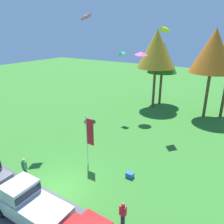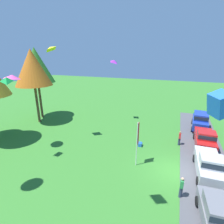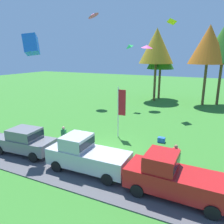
{
  "view_description": "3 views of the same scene",
  "coord_description": "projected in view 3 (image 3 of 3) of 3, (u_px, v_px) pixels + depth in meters",
  "views": [
    {
      "loc": [
        9.84,
        -8.62,
        10.29
      ],
      "look_at": [
        0.33,
        6.15,
        3.81
      ],
      "focal_mm": 35.0,
      "sensor_mm": 36.0,
      "label": 1
    },
    {
      "loc": [
        -14.17,
        0.39,
        9.96
      ],
      "look_at": [
        2.33,
        6.58,
        4.13
      ],
      "focal_mm": 28.0,
      "sensor_mm": 36.0,
      "label": 2
    },
    {
      "loc": [
        7.11,
        -13.05,
        6.91
      ],
      "look_at": [
        -0.71,
        3.21,
        2.15
      ],
      "focal_mm": 35.0,
      "sensor_mm": 36.0,
      "label": 3
    }
  ],
  "objects": [
    {
      "name": "ground_plane",
      "position": [
        102.0,
        151.0,
        16.12
      ],
      "size": [
        120.0,
        120.0,
        0.0
      ],
      "primitive_type": "plane",
      "color": "#337528"
    },
    {
      "name": "pavement_strip",
      "position": [
        80.0,
        168.0,
        13.6
      ],
      "size": [
        36.0,
        4.4,
        0.06
      ],
      "primitive_type": "cube",
      "color": "#4C4C51",
      "rests_on": "ground"
    },
    {
      "name": "car_sedan_near_entrance",
      "position": [
        25.0,
        140.0,
        15.42
      ],
      "size": [
        4.51,
        2.2,
        1.84
      ],
      "color": "slate",
      "rests_on": "ground"
    },
    {
      "name": "car_pickup_far_end",
      "position": [
        86.0,
        154.0,
        13.13
      ],
      "size": [
        5.03,
        2.11,
        2.14
      ],
      "color": "#B7B7BC",
      "rests_on": "ground"
    },
    {
      "name": "car_pickup_mid_row",
      "position": [
        173.0,
        176.0,
        10.73
      ],
      "size": [
        5.04,
        2.12,
        2.14
      ],
      "color": "red",
      "rests_on": "ground"
    },
    {
      "name": "person_watching_sky",
      "position": [
        175.0,
        157.0,
        13.2
      ],
      "size": [
        0.36,
        0.24,
        1.71
      ],
      "color": "#2D334C",
      "rests_on": "ground"
    },
    {
      "name": "person_on_lawn",
      "position": [
        64.0,
        137.0,
        16.48
      ],
      "size": [
        0.36,
        0.24,
        1.71
      ],
      "color": "#2D334C",
      "rests_on": "ground"
    },
    {
      "name": "tree_far_left",
      "position": [
        157.0,
        46.0,
        32.0
      ],
      "size": [
        5.05,
        5.05,
        10.66
      ],
      "color": "brown",
      "rests_on": "ground"
    },
    {
      "name": "tree_center_back",
      "position": [
        161.0,
        55.0,
        34.01
      ],
      "size": [
        4.23,
        4.23,
        8.93
      ],
      "color": "brown",
      "rests_on": "ground"
    },
    {
      "name": "tree_left_of_center",
      "position": [
        209.0,
        45.0,
        28.97
      ],
      "size": [
        5.1,
        5.1,
        10.76
      ],
      "color": "brown",
      "rests_on": "ground"
    },
    {
      "name": "tree_far_right",
      "position": [
        224.0,
        43.0,
        29.05
      ],
      "size": [
        5.22,
        5.22,
        11.02
      ],
      "color": "brown",
      "rests_on": "ground"
    },
    {
      "name": "flag_banner",
      "position": [
        121.0,
        106.0,
        18.2
      ],
      "size": [
        0.71,
        0.08,
        4.35
      ],
      "color": "silver",
      "rests_on": "ground"
    },
    {
      "name": "cooler_box",
      "position": [
        161.0,
        140.0,
        17.72
      ],
      "size": [
        0.56,
        0.4,
        0.4
      ],
      "primitive_type": "cube",
      "color": "blue",
      "rests_on": "ground"
    },
    {
      "name": "kite_diamond_high_left",
      "position": [
        129.0,
        46.0,
        27.64
      ],
      "size": [
        1.17,
        1.17,
        0.69
      ],
      "primitive_type": "pyramid",
      "rotation": [
        -0.44,
        0.0,
        2.36
      ],
      "color": "green"
    },
    {
      "name": "kite_diamond_mid_center",
      "position": [
        172.0,
        21.0,
        24.29
      ],
      "size": [
        0.94,
        1.18,
        0.69
      ],
      "primitive_type": "pyramid",
      "rotation": [
        -0.4,
        0.0,
        6.2
      ],
      "color": "yellow"
    },
    {
      "name": "kite_box_topmost",
      "position": [
        31.0,
        45.0,
        14.44
      ],
      "size": [
        1.47,
        1.38,
        1.5
      ],
      "primitive_type": "cube",
      "rotation": [
        -0.13,
        0.3,
        2.15
      ],
      "color": "blue"
    },
    {
      "name": "kite_delta_near_flag",
      "position": [
        147.0,
        47.0,
        28.23
      ],
      "size": [
        2.19,
        2.19,
        0.55
      ],
      "primitive_type": "cone",
      "rotation": [
        -0.12,
        0.0,
        3.99
      ],
      "color": "#EA4C9E"
    },
    {
      "name": "kite_delta_over_trees",
      "position": [
        93.0,
        15.0,
        29.57
      ],
      "size": [
        1.86,
        1.89,
        0.97
      ],
      "primitive_type": "cone",
      "rotation": [
        -0.47,
        0.0,
        1.8
      ],
      "color": "#EA4C9E"
    }
  ]
}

